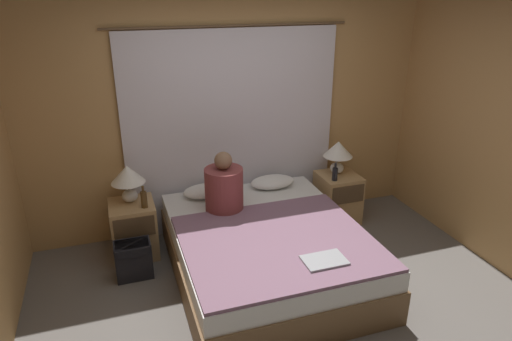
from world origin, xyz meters
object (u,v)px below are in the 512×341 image
Objects in this scene: nightstand_left at (134,229)px; beer_bottle_on_left_stand at (144,199)px; nightstand_right at (338,198)px; pillow_left at (207,191)px; beer_bottle_on_right_stand at (335,174)px; bed at (267,252)px; backpack_on_floor at (133,258)px; laptop_on_bed at (324,260)px; pillow_right at (272,182)px; lamp_right at (338,152)px; person_left_in_bed at (224,188)px; lamp_left at (128,177)px.

beer_bottle_on_left_stand is (0.12, -0.11, 0.37)m from nightstand_left.
nightstand_right is 1.54m from pillow_left.
pillow_left is 1.41m from beer_bottle_on_right_stand.
bed reaches higher than backpack_on_floor.
pillow_left is (-1.52, 0.08, 0.27)m from nightstand_right.
nightstand_left is 2.29m from nightstand_right.
nightstand_right is 1.16× the size of pillow_left.
pillow_right is at bearing 85.03° from laptop_on_bed.
pillow_right is 1.42× the size of laptop_on_bed.
bed is at bearing -146.39° from nightstand_right.
lamp_right is 2.19m from beer_bottle_on_left_stand.
person_left_in_bed reaches higher than beer_bottle_on_right_stand.
laptop_on_bed is at bearing -120.87° from lamp_right.
lamp_right is 1.80m from laptop_on_bed.
beer_bottle_on_left_stand reaches higher than pillow_left.
lamp_left reaches higher than beer_bottle_on_left_stand.
lamp_left is 2.08m from laptop_on_bed.
pillow_right is at bearing 163.68° from beer_bottle_on_right_stand.
beer_bottle_on_right_stand reaches higher than nightstand_right.
beer_bottle_on_right_stand is (1.03, 0.65, 0.40)m from bed.
laptop_on_bed is 1.80m from backpack_on_floor.
beer_bottle_on_left_stand reaches higher than backpack_on_floor.
beer_bottle_on_right_stand reaches higher than laptop_on_bed.
beer_bottle_on_right_stand is 1.57m from laptop_on_bed.
pillow_left is at bearing 5.86° from nightstand_left.
person_left_in_bed reaches higher than lamp_right.
lamp_left is 0.78× the size of pillow_left.
beer_bottle_on_left_stand reaches higher than nightstand_right.
person_left_in_bed is at bearing 113.55° from laptop_on_bed.
nightstand_right is 1.48× the size of lamp_left.
pillow_left is (0.78, 0.01, -0.27)m from lamp_left.
pillow_left is 1.65m from laptop_on_bed.
laptop_on_bed is at bearing -94.97° from pillow_right.
beer_bottle_on_right_stand is (-0.12, -0.18, -0.18)m from lamp_right.
lamp_left is 1.00× the size of lamp_right.
nightstand_left and nightstand_right have the same top height.
bed is 1.38m from nightstand_left.
pillow_right is (0.74, 0.00, 0.00)m from pillow_left.
lamp_left is at bearing 157.78° from person_left_in_bed.
laptop_on_bed is at bearing -46.54° from nightstand_left.
pillow_left is 1.02m from backpack_on_floor.
nightstand_left is at bearing 161.59° from person_left_in_bed.
beer_bottle_on_right_stand is at bearing -4.70° from lamp_left.
laptop_on_bed is at bearing -66.45° from person_left_in_bed.
beer_bottle_on_left_stand is (-0.75, 0.18, -0.09)m from person_left_in_bed.
pillow_right is 0.76m from person_left_in_bed.
beer_bottle_on_left_stand reaches higher than pillow_right.
beer_bottle_on_right_stand is at bearing -2.97° from nightstand_left.
nightstand_right is at bearing -3.02° from pillow_left.
person_left_in_bed reaches higher than backpack_on_floor.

